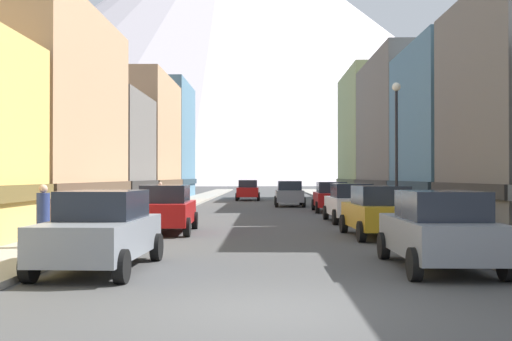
{
  "coord_description": "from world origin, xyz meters",
  "views": [
    {
      "loc": [
        -0.13,
        -9.71,
        2.1
      ],
      "look_at": [
        -0.71,
        31.04,
        2.49
      ],
      "focal_mm": 43.28,
      "sensor_mm": 36.0,
      "label": 1
    }
  ],
  "objects_px": {
    "car_right_0": "(439,230)",
    "car_left_0": "(101,230)",
    "car_driving_0": "(248,190)",
    "car_driving_1": "(289,193)",
    "car_right_1": "(379,211)",
    "car_right_2": "(350,203)",
    "car_left_1": "(166,209)",
    "streetlamp_right": "(396,131)",
    "pedestrian_1": "(43,218)",
    "pedestrian_0": "(160,197)",
    "car_right_3": "(331,197)",
    "potted_plant_0": "(468,215)"
  },
  "relations": [
    {
      "from": "car_driving_1",
      "to": "pedestrian_1",
      "type": "distance_m",
      "value": 27.54
    },
    {
      "from": "car_right_1",
      "to": "potted_plant_0",
      "type": "height_order",
      "value": "car_right_1"
    },
    {
      "from": "car_driving_0",
      "to": "pedestrian_1",
      "type": "height_order",
      "value": "pedestrian_1"
    },
    {
      "from": "car_left_0",
      "to": "pedestrian_1",
      "type": "distance_m",
      "value": 4.0
    },
    {
      "from": "car_driving_0",
      "to": "car_right_0",
      "type": "bearing_deg",
      "value": -82.36
    },
    {
      "from": "car_right_0",
      "to": "car_left_0",
      "type": "bearing_deg",
      "value": -178.4
    },
    {
      "from": "car_left_0",
      "to": "car_right_1",
      "type": "height_order",
      "value": "same"
    },
    {
      "from": "car_right_2",
      "to": "pedestrian_0",
      "type": "distance_m",
      "value": 12.66
    },
    {
      "from": "car_right_1",
      "to": "streetlamp_right",
      "type": "relative_size",
      "value": 0.76
    },
    {
      "from": "car_driving_1",
      "to": "streetlamp_right",
      "type": "distance_m",
      "value": 18.31
    },
    {
      "from": "car_left_1",
      "to": "car_driving_0",
      "type": "relative_size",
      "value": 1.01
    },
    {
      "from": "car_right_1",
      "to": "pedestrian_0",
      "type": "height_order",
      "value": "car_right_1"
    },
    {
      "from": "car_left_0",
      "to": "car_right_3",
      "type": "relative_size",
      "value": 1.01
    },
    {
      "from": "pedestrian_1",
      "to": "car_right_1",
      "type": "bearing_deg",
      "value": 23.58
    },
    {
      "from": "car_right_3",
      "to": "potted_plant_0",
      "type": "distance_m",
      "value": 15.24
    },
    {
      "from": "car_right_0",
      "to": "car_right_3",
      "type": "xyz_separation_m",
      "value": [
        -0.0,
        22.61,
        0.0
      ]
    },
    {
      "from": "pedestrian_1",
      "to": "streetlamp_right",
      "type": "bearing_deg",
      "value": 37.02
    },
    {
      "from": "car_right_1",
      "to": "pedestrian_0",
      "type": "relative_size",
      "value": 2.77
    },
    {
      "from": "streetlamp_right",
      "to": "pedestrian_0",
      "type": "bearing_deg",
      "value": 138.32
    },
    {
      "from": "car_driving_0",
      "to": "pedestrian_0",
      "type": "height_order",
      "value": "car_driving_0"
    },
    {
      "from": "car_left_0",
      "to": "car_right_3",
      "type": "distance_m",
      "value": 24.05
    },
    {
      "from": "car_right_2",
      "to": "car_driving_0",
      "type": "height_order",
      "value": "same"
    },
    {
      "from": "car_left_1",
      "to": "pedestrian_0",
      "type": "xyz_separation_m",
      "value": [
        -2.45,
        13.11,
        -0.01
      ]
    },
    {
      "from": "car_left_1",
      "to": "car_driving_0",
      "type": "distance_m",
      "value": 31.4
    },
    {
      "from": "car_right_0",
      "to": "car_driving_1",
      "type": "distance_m",
      "value": 29.43
    },
    {
      "from": "car_right_3",
      "to": "pedestrian_1",
      "type": "relative_size",
      "value": 2.55
    },
    {
      "from": "car_driving_0",
      "to": "car_driving_1",
      "type": "height_order",
      "value": "same"
    },
    {
      "from": "car_driving_0",
      "to": "car_left_0",
      "type": "bearing_deg",
      "value": -93.11
    },
    {
      "from": "car_left_1",
      "to": "pedestrian_0",
      "type": "bearing_deg",
      "value": 100.59
    },
    {
      "from": "car_right_2",
      "to": "car_right_3",
      "type": "bearing_deg",
      "value": 90.02
    },
    {
      "from": "potted_plant_0",
      "to": "pedestrian_1",
      "type": "distance_m",
      "value": 14.08
    },
    {
      "from": "car_left_1",
      "to": "streetlamp_right",
      "type": "height_order",
      "value": "streetlamp_right"
    },
    {
      "from": "car_right_2",
      "to": "car_right_1",
      "type": "bearing_deg",
      "value": -89.99
    },
    {
      "from": "car_right_1",
      "to": "car_right_2",
      "type": "bearing_deg",
      "value": 90.01
    },
    {
      "from": "car_left_1",
      "to": "potted_plant_0",
      "type": "bearing_deg",
      "value": -6.35
    },
    {
      "from": "car_right_0",
      "to": "car_right_2",
      "type": "bearing_deg",
      "value": 89.99
    },
    {
      "from": "car_right_3",
      "to": "pedestrian_0",
      "type": "relative_size",
      "value": 2.74
    },
    {
      "from": "car_left_0",
      "to": "car_right_1",
      "type": "relative_size",
      "value": 1.0
    },
    {
      "from": "car_right_3",
      "to": "car_driving_0",
      "type": "height_order",
      "value": "same"
    },
    {
      "from": "car_left_1",
      "to": "pedestrian_1",
      "type": "distance_m",
      "value": 6.45
    },
    {
      "from": "car_right_0",
      "to": "car_driving_0",
      "type": "height_order",
      "value": "same"
    },
    {
      "from": "car_driving_0",
      "to": "potted_plant_0",
      "type": "relative_size",
      "value": 4.34
    },
    {
      "from": "car_driving_0",
      "to": "pedestrian_1",
      "type": "distance_m",
      "value": 37.57
    },
    {
      "from": "car_right_2",
      "to": "streetlamp_right",
      "type": "bearing_deg",
      "value": -59.56
    },
    {
      "from": "car_driving_1",
      "to": "pedestrian_1",
      "type": "bearing_deg",
      "value": -106.56
    },
    {
      "from": "streetlamp_right",
      "to": "car_right_1",
      "type": "bearing_deg",
      "value": -109.55
    },
    {
      "from": "car_right_2",
      "to": "car_driving_0",
      "type": "xyz_separation_m",
      "value": [
        -5.4,
        25.9,
        0.0
      ]
    },
    {
      "from": "car_right_0",
      "to": "car_right_2",
      "type": "height_order",
      "value": "same"
    },
    {
      "from": "car_left_0",
      "to": "pedestrian_1",
      "type": "bearing_deg",
      "value": 127.81
    },
    {
      "from": "car_driving_1",
      "to": "car_right_1",
      "type": "bearing_deg",
      "value": -84.28
    }
  ]
}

